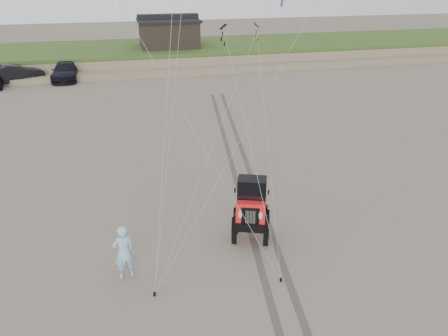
# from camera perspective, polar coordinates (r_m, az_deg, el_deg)

# --- Properties ---
(ground) EXTENTS (160.00, 160.00, 0.00)m
(ground) POSITION_cam_1_polar(r_m,az_deg,el_deg) (15.26, 3.19, -13.52)
(ground) COLOR #6B6054
(ground) RESTS_ON ground
(dune_ridge) EXTENTS (160.00, 14.25, 1.73)m
(dune_ridge) POSITION_cam_1_polar(r_m,az_deg,el_deg) (49.83, -9.53, 14.35)
(dune_ridge) COLOR #7A6B54
(dune_ridge) RESTS_ON ground
(cabin) EXTENTS (6.40, 5.40, 3.35)m
(cabin) POSITION_cam_1_polar(r_m,az_deg,el_deg) (49.17, -7.25, 17.20)
(cabin) COLOR black
(cabin) RESTS_ON dune_ridge
(truck_b) EXTENTS (5.38, 3.76, 1.68)m
(truck_b) POSITION_cam_1_polar(r_m,az_deg,el_deg) (44.08, -25.81, 11.00)
(truck_b) COLOR black
(truck_b) RESTS_ON ground
(truck_c) EXTENTS (2.30, 5.44, 1.57)m
(truck_c) POSITION_cam_1_polar(r_m,az_deg,el_deg) (43.81, -20.02, 11.80)
(truck_c) COLOR black
(truck_c) RESTS_ON ground
(jeep) EXTENTS (4.02, 5.84, 2.00)m
(jeep) POSITION_cam_1_polar(r_m,az_deg,el_deg) (16.35, 3.54, -6.40)
(jeep) COLOR red
(jeep) RESTS_ON ground
(man) EXTENTS (0.79, 0.59, 1.96)m
(man) POSITION_cam_1_polar(r_m,az_deg,el_deg) (14.86, -12.96, -10.67)
(man) COLOR #90CDE0
(man) RESTS_ON ground
(stake_main) EXTENTS (0.08, 0.08, 0.12)m
(stake_main) POSITION_cam_1_polar(r_m,az_deg,el_deg) (14.49, -9.06, -15.96)
(stake_main) COLOR black
(stake_main) RESTS_ON ground
(stake_aux) EXTENTS (0.08, 0.08, 0.12)m
(stake_aux) POSITION_cam_1_polar(r_m,az_deg,el_deg) (14.97, 7.45, -14.28)
(stake_aux) COLOR black
(stake_aux) RESTS_ON ground
(tire_tracks) EXTENTS (5.22, 29.74, 0.01)m
(tire_tracks) POSITION_cam_1_polar(r_m,az_deg,el_deg) (22.32, 2.28, -0.33)
(tire_tracks) COLOR #4C443D
(tire_tracks) RESTS_ON ground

